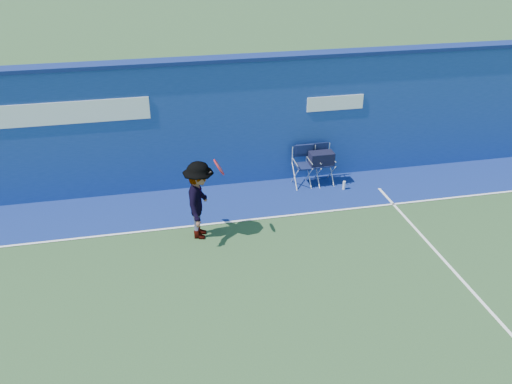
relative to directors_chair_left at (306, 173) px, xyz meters
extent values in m
plane|color=#2B4A27|center=(-2.82, -4.60, -0.32)|extent=(80.00, 80.00, 0.00)
cube|color=navy|center=(-2.82, 0.60, 1.18)|extent=(24.00, 0.40, 3.00)
cube|color=navy|center=(-2.82, 0.60, 2.72)|extent=(24.00, 0.50, 0.08)
cube|color=white|center=(-5.82, 0.39, 1.78)|extent=(4.50, 0.02, 0.50)
cube|color=white|center=(0.78, 0.39, 1.58)|extent=(1.40, 0.02, 0.35)
cube|color=navy|center=(-2.82, -0.50, -0.32)|extent=(24.00, 1.80, 0.01)
cube|color=white|center=(-2.82, -1.40, -0.31)|extent=(24.00, 0.06, 0.01)
cube|color=#11193F|center=(0.00, -0.02, 0.20)|extent=(0.50, 0.42, 0.03)
cube|color=silver|center=(0.00, 0.23, 0.41)|extent=(0.57, 0.02, 0.42)
cube|color=#11193F|center=(0.00, 0.23, 0.49)|extent=(0.50, 0.03, 0.29)
cube|color=#11193F|center=(0.00, 0.23, 0.53)|extent=(0.42, 0.06, 0.23)
cube|color=#11193F|center=(0.37, 0.00, 0.21)|extent=(0.51, 0.43, 0.03)
cube|color=silver|center=(0.37, 0.25, 0.42)|extent=(0.58, 0.03, 0.42)
cube|color=#11193F|center=(0.37, 0.25, 0.50)|extent=(0.51, 0.03, 0.29)
cube|color=black|center=(0.37, -0.03, 0.36)|extent=(0.58, 0.34, 0.31)
cylinder|color=silver|center=(0.83, -0.44, -0.21)|extent=(0.07, 0.07, 0.22)
imported|color=#EA4738|center=(-2.78, -1.80, 0.51)|extent=(0.87, 1.19, 1.66)
torus|color=#B41819|center=(-2.38, -1.92, 1.26)|extent=(0.22, 0.38, 0.34)
cylinder|color=gray|center=(-2.38, -1.92, 1.26)|extent=(0.16, 0.32, 0.27)
cylinder|color=black|center=(-2.68, -1.91, 1.09)|extent=(0.31, 0.04, 0.20)
camera|label=1|loc=(-3.66, -11.34, 5.69)|focal=38.00mm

